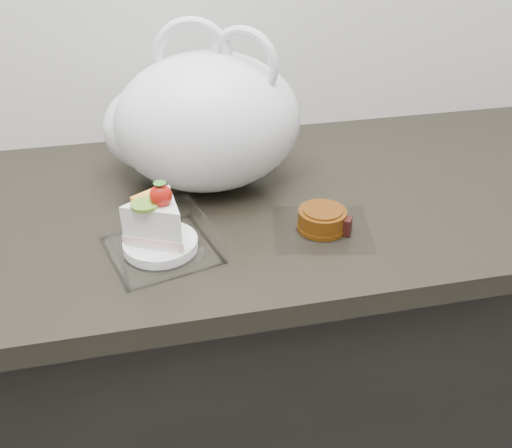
% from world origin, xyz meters
% --- Properties ---
extents(counter, '(2.04, 0.64, 0.90)m').
position_xyz_m(counter, '(0.00, 1.69, 0.45)').
color(counter, black).
rests_on(counter, ground).
extents(cake_tray, '(0.20, 0.20, 0.13)m').
position_xyz_m(cake_tray, '(-0.02, 1.55, 0.93)').
color(cake_tray, white).
rests_on(cake_tray, counter).
extents(mooncake_wrap, '(0.19, 0.18, 0.04)m').
position_xyz_m(mooncake_wrap, '(0.25, 1.55, 0.92)').
color(mooncake_wrap, white).
rests_on(mooncake_wrap, counter).
extents(plastic_bag, '(0.43, 0.37, 0.31)m').
position_xyz_m(plastic_bag, '(0.07, 1.77, 1.02)').
color(plastic_bag, white).
rests_on(plastic_bag, counter).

